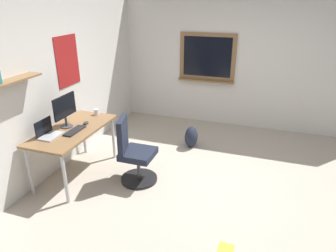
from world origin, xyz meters
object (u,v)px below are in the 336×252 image
Objects in this scene: keyboard at (75,131)px; coffee_mug at (96,112)px; monitor_primary at (65,109)px; backpack at (191,137)px; office_chair at (134,155)px; desk at (73,134)px; computer_mouse at (86,123)px; laptop at (48,132)px.

coffee_mug is (0.66, 0.05, 0.04)m from keyboard.
monitor_primary is 5.04× the size of coffee_mug.
backpack is (1.49, -1.27, -0.56)m from keyboard.
office_chair is at bearing 159.40° from backpack.
computer_mouse is at bearing -21.62° from desk.
laptop is (-0.43, 1.02, 0.38)m from office_chair.
keyboard is 3.56× the size of computer_mouse.
monitor_primary is 0.36m from computer_mouse.
backpack is at bearing -43.53° from desk.
keyboard reaches higher than desk.
computer_mouse is (0.52, -0.24, -0.04)m from laptop.
office_chair is (0.12, -0.86, -0.25)m from desk.
desk is at bearing 158.38° from computer_mouse.
laptop is at bearing 155.21° from computer_mouse.
computer_mouse is at bearing 133.71° from backpack.
backpack is at bearing -46.29° from computer_mouse.
desk is 2.96× the size of monitor_primary.
laptop is 3.37× the size of coffee_mug.
monitor_primary reaches higher than office_chair.
monitor_primary reaches higher than backpack.
office_chair is 1.41m from backpack.
backpack is at bearing -41.05° from laptop.
monitor_primary is at bearing 133.56° from backpack.
coffee_mug reaches higher than computer_mouse.
laptop is at bearing 172.02° from monitor_primary.
computer_mouse is (0.21, -0.08, 0.09)m from desk.
laptop reaches higher than office_chair.
computer_mouse is (0.28, 0.00, 0.01)m from keyboard.
office_chair reaches higher than computer_mouse.
desk is 14.95× the size of coffee_mug.
coffee_mug is (0.38, 0.05, 0.03)m from computer_mouse.
coffee_mug is at bearing 122.39° from backpack.
keyboard is 4.02× the size of coffee_mug.
computer_mouse is at bearing -24.79° from laptop.
laptop is 2.38m from backpack.
monitor_primary is at bearing -7.98° from laptop.
computer_mouse reaches higher than keyboard.
coffee_mug reaches higher than desk.
keyboard is at bearing -118.22° from monitor_primary.
desk is 1.45× the size of office_chair.
backpack is at bearing -40.37° from keyboard.
desk is 0.37m from laptop.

